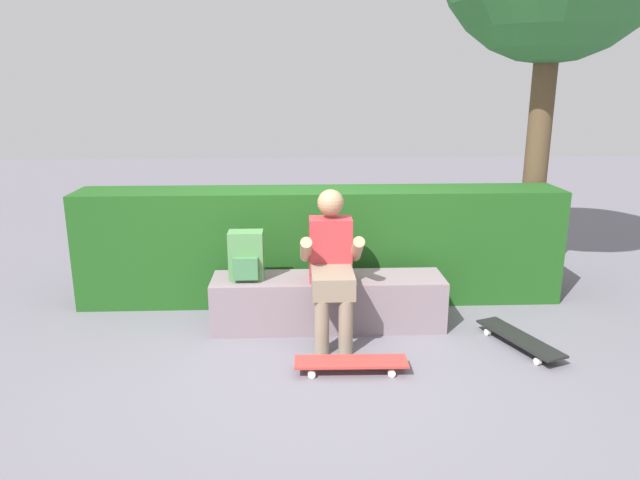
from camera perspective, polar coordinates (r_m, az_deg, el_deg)
ground_plane at (r=4.57m, az=1.11°, el=-10.63°), size 24.00×24.00×0.00m
bench_main at (r=4.90m, az=0.80°, el=-6.07°), size 1.92×0.46×0.43m
person_skater at (r=4.56m, az=1.13°, el=-2.13°), size 0.49×0.62×1.18m
skateboard_near_person at (r=4.21m, az=3.06°, el=-11.92°), size 0.80×0.22×0.09m
skateboard_beside_bench at (r=4.82m, az=19.00°, el=-9.14°), size 0.47×0.82×0.09m
backpack_on_bench at (r=4.77m, az=-7.27°, el=-1.59°), size 0.28×0.23×0.40m
hedge_row at (r=5.43m, az=0.08°, el=-0.48°), size 4.43×0.54×1.05m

